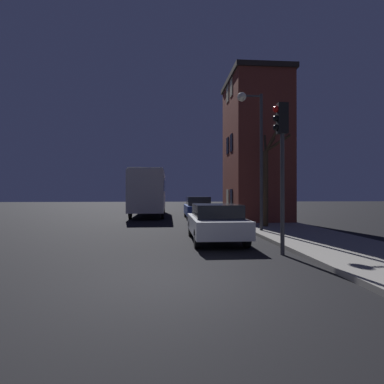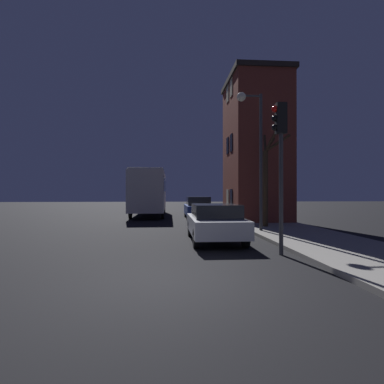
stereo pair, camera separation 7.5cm
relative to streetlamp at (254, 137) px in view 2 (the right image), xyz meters
name	(u,v)px [view 2 (the right image)]	position (x,y,z in m)	size (l,w,h in m)	color
ground_plane	(179,283)	(-3.61, -7.29, -4.39)	(120.00, 120.00, 0.00)	black
brick_building	(255,148)	(1.76, 5.77, 0.38)	(3.65, 5.14, 9.22)	brown
streetlamp	(254,137)	(0.00, 0.00, 0.00)	(1.18, 0.41, 6.26)	#38383A
traffic_light	(280,146)	(-0.57, -4.76, -1.19)	(0.43, 0.24, 4.46)	#38383A
bare_tree	(267,175)	(1.16, 1.60, -1.62)	(1.25, 1.94, 5.26)	#382819
bus	(150,190)	(-5.45, 11.16, -2.27)	(2.49, 9.28, 3.55)	beige
car_near_lane	(215,222)	(-2.11, -2.16, -3.64)	(1.84, 4.31, 1.40)	#B7BABF
car_mid_lane	(198,207)	(-1.81, 8.02, -3.58)	(1.75, 4.69, 1.57)	navy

